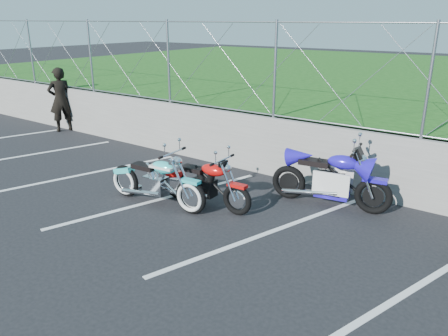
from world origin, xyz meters
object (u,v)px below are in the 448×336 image
Objects in this scene: naked_orange at (206,185)px; person_standing at (60,100)px; sportbike_blue at (332,181)px; cruiser_turquoise at (157,183)px.

person_standing reaches higher than naked_orange.
naked_orange is at bearing -152.48° from sportbike_blue.
sportbike_blue reaches higher than naked_orange.
person_standing is (-9.03, 0.60, 0.47)m from sportbike_blue.
cruiser_turquoise is 6.86m from person_standing.
person_standing is at bearing 162.67° from naked_orange.
sportbike_blue is at bearing 108.66° from person_standing.
naked_orange is 0.89× the size of sportbike_blue.
naked_orange is 2.30m from sportbike_blue.
sportbike_blue is at bearing 30.29° from cruiser_turquoise.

